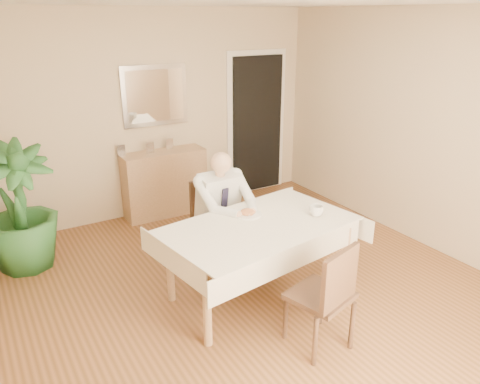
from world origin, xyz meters
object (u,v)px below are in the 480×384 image
chair_far (213,216)px  potted_palm (19,208)px  seated_man (226,208)px  coffee_mug (316,211)px  dining_table (259,233)px  chair_near (328,293)px  sideboard (165,183)px

chair_far → potted_palm: (-1.77, 0.87, 0.17)m
seated_man → coffee_mug: seated_man is taller
dining_table → coffee_mug: size_ratio=14.20×
chair_near → sideboard: (-0.02, 3.19, -0.09)m
dining_table → seated_man: size_ratio=1.49×
dining_table → sideboard: (0.03, 2.30, -0.24)m
seated_man → potted_palm: 2.11m
chair_far → seated_man: (0.00, -0.29, 0.19)m
seated_man → sideboard: size_ratio=1.16×
dining_table → seated_man: bearing=81.7°
chair_far → coffee_mug: size_ratio=6.76×
sideboard → seated_man: bearing=-90.2°
dining_table → potted_palm: potted_palm is taller
chair_far → coffee_mug: 1.18m
chair_near → coffee_mug: chair_near is taller
coffee_mug → chair_near: bearing=-123.2°
chair_far → potted_palm: bearing=155.1°
seated_man → coffee_mug: size_ratio=9.51×
chair_near → seated_man: (-0.05, 1.48, 0.17)m
seated_man → sideboard: 1.73m
chair_far → potted_palm: size_ratio=0.66×
coffee_mug → potted_palm: 2.98m
dining_table → sideboard: 2.32m
seated_man → chair_near: bearing=-88.2°
coffee_mug → sideboard: 2.51m
chair_far → coffee_mug: (0.55, -1.00, 0.31)m
dining_table → seated_man: (0.00, 0.59, 0.02)m
seated_man → coffee_mug: (0.55, -0.71, 0.11)m
coffee_mug → potted_palm: bearing=141.2°
sideboard → chair_near: bearing=-88.9°
chair_far → coffee_mug: chair_far is taller
dining_table → potted_palm: (-1.77, 1.75, -0.00)m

